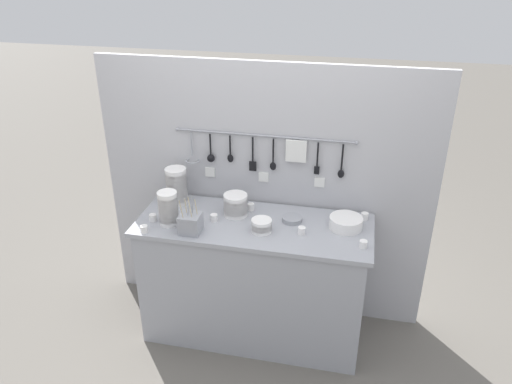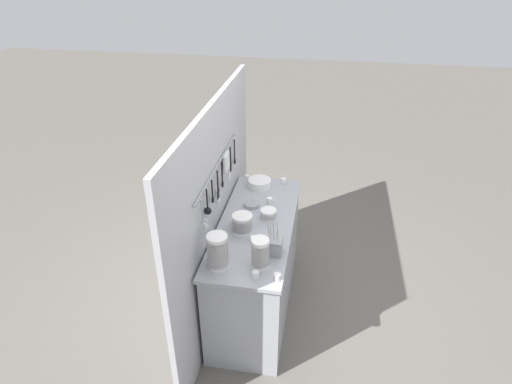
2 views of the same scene
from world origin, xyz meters
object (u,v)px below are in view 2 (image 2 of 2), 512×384
at_px(bowl_stack_short_front, 268,214).
at_px(bowl_stack_nested_right, 242,223).
at_px(bowl_stack_wide_centre, 260,253).
at_px(cup_by_caddy, 253,239).
at_px(cup_mid_row, 284,181).
at_px(plate_stack, 260,183).
at_px(cup_beside_plates, 277,277).
at_px(cup_front_right, 234,222).
at_px(cup_edge_near, 248,178).
at_px(cup_back_right, 256,274).
at_px(cutlery_caddy, 273,245).
at_px(cup_back_left, 270,200).
at_px(bowl_stack_back_corner, 218,251).
at_px(steel_mixing_bowl, 252,204).

bearing_deg(bowl_stack_short_front, bowl_stack_nested_right, 140.70).
bearing_deg(bowl_stack_wide_centre, cup_by_caddy, 19.61).
height_order(bowl_stack_short_front, bowl_stack_wide_centre, bowl_stack_wide_centre).
bearing_deg(cup_mid_row, plate_stack, 118.86).
distance_m(bowl_stack_nested_right, cup_beside_plates, 0.63).
height_order(cup_front_right, cup_edge_near, same).
xyz_separation_m(cup_front_right, cup_back_right, (-0.61, -0.29, 0.00)).
distance_m(bowl_stack_short_front, cup_mid_row, 0.65).
bearing_deg(cutlery_caddy, cup_by_caddy, 58.01).
xyz_separation_m(cup_front_right, cup_by_caddy, (-0.21, -0.20, 0.00)).
bearing_deg(cup_back_left, cutlery_caddy, -169.60).
distance_m(plate_stack, cup_edge_near, 0.18).
bearing_deg(bowl_stack_short_front, bowl_stack_back_corner, 158.61).
distance_m(bowl_stack_nested_right, cup_by_caddy, 0.17).
height_order(plate_stack, cup_mid_row, plate_stack).
bearing_deg(cup_mid_row, cup_front_right, 157.77).
bearing_deg(bowl_stack_back_corner, cup_front_right, 0.47).
bearing_deg(plate_stack, cup_by_caddy, -173.57).
bearing_deg(cutlery_caddy, bowl_stack_nested_right, 51.07).
bearing_deg(cup_back_right, cutlery_caddy, -15.11).
bearing_deg(bowl_stack_back_corner, cutlery_caddy, -58.28).
bearing_deg(steel_mixing_bowl, cup_front_right, 163.19).
bearing_deg(steel_mixing_bowl, cup_by_caddy, -168.05).
xyz_separation_m(steel_mixing_bowl, cup_by_caddy, (-0.51, -0.11, 0.01)).
bearing_deg(cup_front_right, plate_stack, -8.84).
xyz_separation_m(plate_stack, cutlery_caddy, (-0.97, -0.27, 0.03)).
height_order(cup_edge_near, cup_back_left, same).
distance_m(bowl_stack_back_corner, cup_back_left, 0.96).
distance_m(bowl_stack_short_front, cup_back_left, 0.26).
bearing_deg(bowl_stack_nested_right, cup_front_right, 45.57).
xyz_separation_m(bowl_stack_wide_centre, bowl_stack_back_corner, (-0.05, 0.30, 0.02)).
bearing_deg(plate_stack, cup_edge_near, 49.60).
relative_size(cup_front_right, cup_beside_plates, 1.00).
bearing_deg(bowl_stack_nested_right, steel_mixing_bowl, -0.55).
height_order(bowl_stack_short_front, cutlery_caddy, cutlery_caddy).
bearing_deg(cup_mid_row, cup_by_caddy, 173.18).
relative_size(plate_stack, cup_back_left, 4.47).
distance_m(bowl_stack_back_corner, cup_back_right, 0.31).
bearing_deg(bowl_stack_back_corner, cup_edge_near, 1.83).
xyz_separation_m(cup_edge_near, cup_back_right, (-1.39, -0.33, 0.00)).
xyz_separation_m(cup_by_caddy, cup_back_right, (-0.40, -0.09, 0.00)).
distance_m(cup_front_right, cup_beside_plates, 0.75).
bearing_deg(bowl_stack_short_front, cup_back_left, 5.94).
bearing_deg(bowl_stack_back_corner, cup_back_left, -14.25).
bearing_deg(cup_back_right, plate_stack, 8.34).
bearing_deg(bowl_stack_nested_right, bowl_stack_back_corner, 169.49).
bearing_deg(cup_mid_row, bowl_stack_wide_centre, 179.17).
relative_size(cup_by_caddy, cup_mid_row, 1.00).
xyz_separation_m(plate_stack, steel_mixing_bowl, (-0.36, 0.01, -0.02)).
xyz_separation_m(plate_stack, cup_by_caddy, (-0.87, -0.10, -0.01)).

